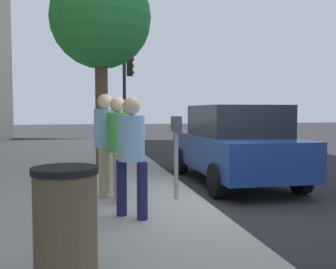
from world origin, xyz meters
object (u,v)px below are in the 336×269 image
(pedestrian_at_meter, at_px, (118,140))
(parking_officer, at_px, (105,135))
(parked_sedan_near, at_px, (234,144))
(trash_bin, at_px, (66,223))
(traffic_signal, at_px, (127,85))
(pedestrian_bystander, at_px, (132,148))
(street_tree, at_px, (101,20))
(parking_meter, at_px, (176,139))

(pedestrian_at_meter, xyz_separation_m, parking_officer, (0.46, 0.18, 0.05))
(parked_sedan_near, height_order, trash_bin, parked_sedan_near)
(pedestrian_at_meter, relative_size, parked_sedan_near, 0.39)
(traffic_signal, bearing_deg, pedestrian_at_meter, 172.86)
(parked_sedan_near, distance_m, traffic_signal, 6.52)
(traffic_signal, bearing_deg, parked_sedan_near, -163.40)
(traffic_signal, bearing_deg, trash_bin, 171.09)
(pedestrian_bystander, bearing_deg, trash_bin, -158.63)
(street_tree, bearing_deg, pedestrian_bystander, -177.25)
(parking_officer, distance_m, parked_sedan_near, 3.29)
(pedestrian_at_meter, distance_m, street_tree, 4.51)
(parked_sedan_near, bearing_deg, street_tree, 59.29)
(parking_officer, xyz_separation_m, traffic_signal, (7.41, -1.17, 1.36))
(parking_meter, height_order, parking_officer, parking_officer)
(pedestrian_bystander, height_order, traffic_signal, traffic_signal)
(pedestrian_at_meter, distance_m, pedestrian_bystander, 1.07)
(parking_meter, relative_size, trash_bin, 1.40)
(parking_officer, bearing_deg, trash_bin, -82.97)
(pedestrian_bystander, height_order, street_tree, street_tree)
(pedestrian_at_meter, height_order, parked_sedan_near, pedestrian_at_meter)
(parked_sedan_near, bearing_deg, pedestrian_at_meter, 123.36)
(parking_meter, xyz_separation_m, trash_bin, (-2.84, 1.68, -0.51))
(parked_sedan_near, bearing_deg, pedestrian_bystander, 137.21)
(traffic_signal, bearing_deg, street_tree, 165.62)
(parking_meter, bearing_deg, pedestrian_bystander, 138.56)
(street_tree, distance_m, trash_bin, 7.28)
(pedestrian_at_meter, xyz_separation_m, pedestrian_bystander, (-1.06, -0.10, -0.03))
(pedestrian_bystander, relative_size, street_tree, 0.33)
(pedestrian_at_meter, bearing_deg, parked_sedan_near, 34.60)
(street_tree, xyz_separation_m, traffic_signal, (4.31, -1.11, -1.36))
(pedestrian_bystander, relative_size, parked_sedan_near, 0.38)
(parking_officer, bearing_deg, pedestrian_bystander, -63.53)
(traffic_signal, relative_size, trash_bin, 3.56)
(street_tree, xyz_separation_m, trash_bin, (-6.47, 0.59, -3.28))
(parking_officer, relative_size, traffic_signal, 0.50)
(street_tree, relative_size, trash_bin, 5.05)
(parking_meter, height_order, trash_bin, parking_meter)
(parking_officer, bearing_deg, parked_sedan_near, 40.68)
(parking_officer, distance_m, traffic_signal, 7.62)
(parking_meter, relative_size, street_tree, 0.28)
(pedestrian_at_meter, height_order, pedestrian_bystander, pedestrian_at_meter)
(pedestrian_bystander, bearing_deg, parking_officer, 55.64)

